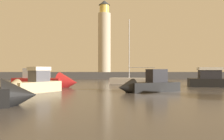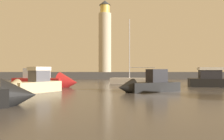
{
  "view_description": "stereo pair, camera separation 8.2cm",
  "coord_description": "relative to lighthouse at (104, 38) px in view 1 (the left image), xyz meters",
  "views": [
    {
      "loc": [
        -1.34,
        -0.98,
        2.08
      ],
      "look_at": [
        -0.68,
        22.38,
        2.07
      ],
      "focal_mm": 39.91,
      "sensor_mm": 36.0,
      "label": 1
    },
    {
      "loc": [
        -1.26,
        -0.98,
        2.08
      ],
      "look_at": [
        -0.68,
        22.38,
        2.07
      ],
      "focal_mm": 39.91,
      "sensor_mm": 36.0,
      "label": 2
    }
  ],
  "objects": [
    {
      "name": "motorboat_1",
      "position": [
        -6.62,
        -30.13,
        -9.07
      ],
      "size": [
        8.55,
        4.88,
        2.89
      ],
      "color": "#B21E1E",
      "rests_on": "ground_plane"
    },
    {
      "name": "breakwater",
      "position": [
        1.49,
        0.0,
        -9.04
      ],
      "size": [
        91.74,
        6.93,
        1.57
      ],
      "primitive_type": "cube",
      "color": "#423F3D",
      "rests_on": "ground_plane"
    },
    {
      "name": "ground_plane",
      "position": [
        1.49,
        -29.76,
        -9.83
      ],
      "size": [
        220.0,
        220.0,
        0.0
      ],
      "primitive_type": "plane",
      "color": "#4C4742"
    },
    {
      "name": "lighthouse",
      "position": [
        0.0,
        0.0,
        0.0
      ],
      "size": [
        3.04,
        3.04,
        17.43
      ],
      "color": "beige",
      "rests_on": "breakwater"
    },
    {
      "name": "motorboat_4",
      "position": [
        -6.53,
        -37.78,
        -9.07
      ],
      "size": [
        4.66,
        5.78,
        2.6
      ],
      "color": "beige",
      "rests_on": "ground_plane"
    },
    {
      "name": "motorboat_5",
      "position": [
        14.82,
        -30.39,
        -9.05
      ],
      "size": [
        8.22,
        3.88,
        3.01
      ],
      "color": "black",
      "rests_on": "ground_plane"
    },
    {
      "name": "sailboat_moored",
      "position": [
        4.35,
        -24.29,
        -9.32
      ],
      "size": [
        7.12,
        4.19,
        9.54
      ],
      "color": "white",
      "rests_on": "ground_plane"
    },
    {
      "name": "motorboat_0",
      "position": [
        4.09,
        -37.21,
        -9.16
      ],
      "size": [
        6.46,
        4.12,
        2.46
      ],
      "color": "black",
      "rests_on": "ground_plane"
    }
  ]
}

